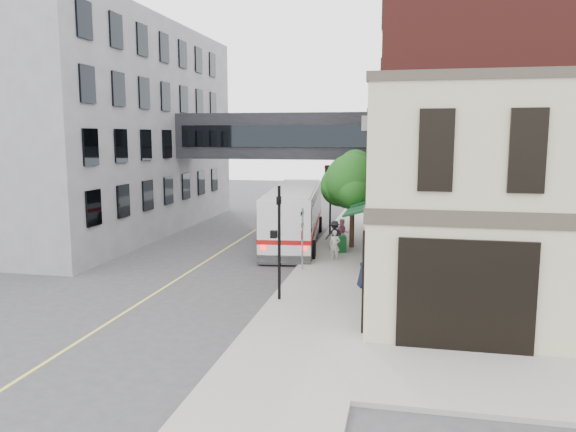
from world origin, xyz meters
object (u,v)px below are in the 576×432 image
at_px(pedestrian_b, 343,233).
at_px(pedestrian_a, 335,245).
at_px(sandwich_board, 364,275).
at_px(bus, 294,213).
at_px(newspaper_box, 342,244).
at_px(pedestrian_c, 335,235).

bearing_deg(pedestrian_b, pedestrian_a, -107.17).
xyz_separation_m(pedestrian_a, sandwich_board, (1.87, -4.99, -0.26)).
height_order(bus, newspaper_box, bus).
bearing_deg(pedestrian_b, newspaper_box, -102.01).
height_order(newspaper_box, sandwich_board, sandwich_board).
relative_size(pedestrian_c, sandwich_board, 1.65).
bearing_deg(sandwich_board, pedestrian_a, 88.86).
relative_size(bus, pedestrian_b, 7.64).
xyz_separation_m(bus, pedestrian_b, (3.11, -1.45, -0.90)).
distance_m(pedestrian_c, newspaper_box, 0.80).
distance_m(bus, pedestrian_b, 3.55).
xyz_separation_m(pedestrian_a, newspaper_box, (0.15, 1.91, -0.31)).
bearing_deg(pedestrian_a, newspaper_box, 90.88).
distance_m(pedestrian_c, sandwich_board, 7.76).
height_order(pedestrian_b, pedestrian_c, pedestrian_c).
bearing_deg(bus, newspaper_box, -40.33).
xyz_separation_m(pedestrian_c, sandwich_board, (2.18, -7.44, -0.33)).
relative_size(bus, pedestrian_a, 8.26).
bearing_deg(sandwich_board, newspaper_box, 82.32).
relative_size(bus, sandwich_board, 12.54).
distance_m(pedestrian_b, newspaper_box, 1.33).
bearing_deg(pedestrian_a, pedestrian_b, 94.31).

